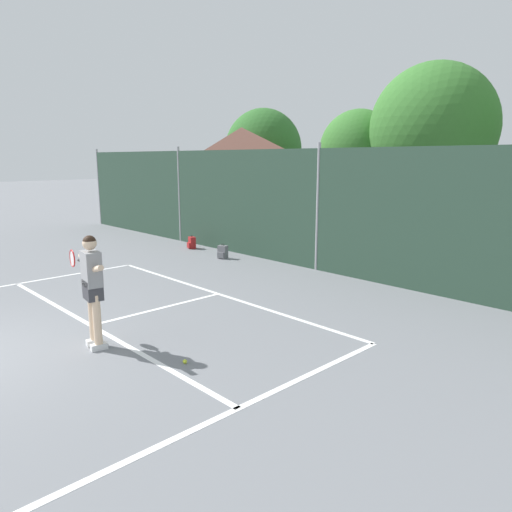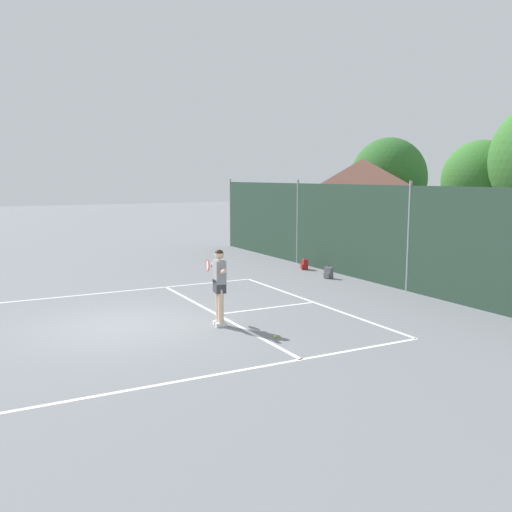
# 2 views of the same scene
# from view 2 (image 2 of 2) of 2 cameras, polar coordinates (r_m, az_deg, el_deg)

# --- Properties ---
(ground_plane) EXTENTS (120.00, 120.00, 0.00)m
(ground_plane) POSITION_cam_2_polar(r_m,az_deg,el_deg) (13.91, -13.44, -6.97)
(ground_plane) COLOR slate
(court_markings) EXTENTS (8.30, 11.10, 0.01)m
(court_markings) POSITION_cam_2_polar(r_m,az_deg,el_deg) (14.08, -10.88, -6.70)
(court_markings) COLOR white
(court_markings) RESTS_ON ground
(chainlink_fence) EXTENTS (26.09, 0.09, 3.44)m
(chainlink_fence) POSITION_cam_2_polar(r_m,az_deg,el_deg) (18.00, 15.31, 1.71)
(chainlink_fence) COLOR #284233
(chainlink_fence) RESTS_ON ground
(clubhouse_building) EXTENTS (5.94, 4.50, 4.42)m
(clubhouse_building) POSITION_cam_2_polar(r_m,az_deg,el_deg) (27.73, 10.73, 5.34)
(clubhouse_building) COLOR beige
(clubhouse_building) RESTS_ON ground
(tennis_player) EXTENTS (1.44, 0.31, 1.85)m
(tennis_player) POSITION_cam_2_polar(r_m,az_deg,el_deg) (13.38, -3.78, -2.49)
(tennis_player) COLOR silver
(tennis_player) RESTS_ON ground
(tennis_ball) EXTENTS (0.07, 0.07, 0.07)m
(tennis_ball) POSITION_cam_2_polar(r_m,az_deg,el_deg) (12.60, 1.98, -8.19)
(tennis_ball) COLOR #CCE033
(tennis_ball) RESTS_ON ground
(backpack_red) EXTENTS (0.32, 0.30, 0.46)m
(backpack_red) POSITION_cam_2_polar(r_m,az_deg,el_deg) (21.68, 4.98, -0.87)
(backpack_red) COLOR maroon
(backpack_red) RESTS_ON ground
(backpack_grey) EXTENTS (0.32, 0.30, 0.46)m
(backpack_grey) POSITION_cam_2_polar(r_m,az_deg,el_deg) (19.89, 7.40, -1.72)
(backpack_grey) COLOR slate
(backpack_grey) RESTS_ON ground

